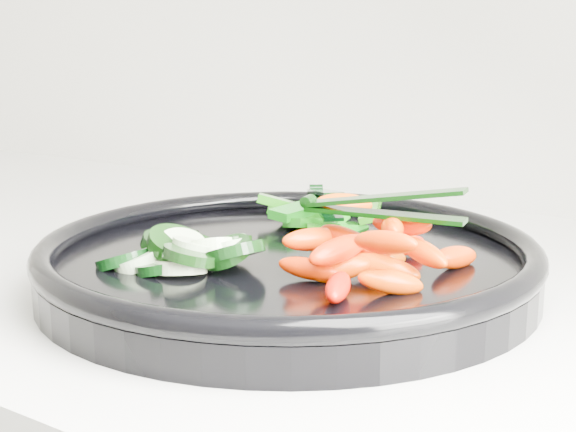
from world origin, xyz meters
The scene contains 6 objects.
veggie_tray centered at (-0.10, 1.64, 0.95)m, with size 0.43×0.43×0.04m.
cucumber_pile centered at (-0.15, 1.58, 0.96)m, with size 0.13×0.11×0.04m.
carrot_pile centered at (-0.02, 1.63, 0.97)m, with size 0.13×0.16×0.05m.
pepper_pile centered at (-0.14, 1.73, 0.96)m, with size 0.12×0.10×0.03m.
tong_carrot centered at (-0.02, 1.63, 1.00)m, with size 0.11×0.03×0.02m.
tong_pepper centered at (-0.12, 1.73, 0.98)m, with size 0.08×0.10×0.02m.
Camera 1 is at (0.23, 1.16, 1.11)m, focal length 50.00 mm.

